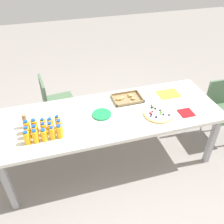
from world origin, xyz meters
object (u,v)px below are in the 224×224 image
(juice_bottle_9, at_px, (60,126))
(cardboard_tube, at_px, (25,121))
(plate_stack, at_px, (102,114))
(juice_bottle_7, at_px, (44,129))
(juice_bottle_14, at_px, (58,122))
(juice_bottle_3, at_px, (52,133))
(juice_bottle_8, at_px, (51,128))
(snack_tray, at_px, (127,99))
(chair_far_left, at_px, (54,100))
(juice_bottle_5, at_px, (27,133))
(juice_bottle_0, at_px, (27,138))
(juice_bottle_4, at_px, (60,131))
(fruit_pizza, at_px, (158,113))
(paper_folder, at_px, (168,94))
(juice_bottle_10, at_px, (27,127))
(chair_end, at_px, (223,106))
(juice_bottle_13, at_px, (50,124))
(juice_bottle_6, at_px, (35,131))
(juice_bottle_1, at_px, (35,136))
(juice_bottle_2, at_px, (44,135))
(juice_bottle_12, at_px, (43,125))
(party_table, at_px, (111,118))
(juice_bottle_11, at_px, (35,126))
(napkin_stack, at_px, (186,113))

(juice_bottle_9, xyz_separation_m, cardboard_tube, (-0.32, 0.16, 0.01))
(plate_stack, distance_m, cardboard_tube, 0.78)
(juice_bottle_7, bearing_deg, juice_bottle_14, 28.48)
(juice_bottle_7, bearing_deg, juice_bottle_3, -45.85)
(juice_bottle_8, xyz_separation_m, snack_tray, (0.90, 0.35, -0.05))
(chair_far_left, height_order, juice_bottle_8, juice_bottle_8)
(juice_bottle_5, distance_m, juice_bottle_9, 0.30)
(juice_bottle_0, height_order, juice_bottle_4, juice_bottle_4)
(juice_bottle_7, distance_m, snack_tray, 1.03)
(juice_bottle_0, bearing_deg, fruit_pizza, 2.66)
(juice_bottle_4, relative_size, paper_folder, 0.56)
(juice_bottle_10, bearing_deg, juice_bottle_8, -18.41)
(chair_end, height_order, juice_bottle_5, juice_bottle_5)
(juice_bottle_3, distance_m, juice_bottle_13, 0.15)
(juice_bottle_6, bearing_deg, juice_bottle_4, -18.18)
(juice_bottle_3, relative_size, juice_bottle_9, 1.01)
(juice_bottle_4, xyz_separation_m, fruit_pizza, (1.06, 0.06, -0.06))
(chair_far_left, xyz_separation_m, plate_stack, (0.47, -0.78, 0.24))
(juice_bottle_3, relative_size, juice_bottle_8, 1.10)
(juice_bottle_13, distance_m, cardboard_tube, 0.26)
(juice_bottle_4, bearing_deg, juice_bottle_1, -178.24)
(juice_bottle_8, xyz_separation_m, paper_folder, (1.43, 0.32, -0.06))
(chair_far_left, xyz_separation_m, paper_folder, (1.35, -0.60, 0.23))
(juice_bottle_0, distance_m, juice_bottle_2, 0.15)
(juice_bottle_8, relative_size, plate_stack, 0.65)
(juice_bottle_12, relative_size, snack_tray, 0.41)
(juice_bottle_2, height_order, juice_bottle_9, juice_bottle_9)
(chair_far_left, distance_m, juice_bottle_10, 0.95)
(juice_bottle_2, xyz_separation_m, juice_bottle_7, (0.00, 0.07, 0.01))
(juice_bottle_1, distance_m, juice_bottle_4, 0.22)
(plate_stack, bearing_deg, juice_bottle_6, -168.06)
(party_table, xyz_separation_m, juice_bottle_3, (-0.64, -0.22, 0.13))
(cardboard_tube, relative_size, paper_folder, 0.61)
(juice_bottle_4, relative_size, juice_bottle_14, 0.99)
(party_table, bearing_deg, juice_bottle_3, -161.07)
(juice_bottle_12, xyz_separation_m, paper_folder, (1.49, 0.25, -0.06))
(snack_tray, bearing_deg, fruit_pizza, -57.73)
(juice_bottle_2, bearing_deg, juice_bottle_5, 151.89)
(juice_bottle_9, xyz_separation_m, paper_folder, (1.34, 0.32, -0.07))
(juice_bottle_0, distance_m, juice_bottle_3, 0.23)
(juice_bottle_11, relative_size, paper_folder, 0.57)
(chair_end, relative_size, napkin_stack, 5.53)
(juice_bottle_7, relative_size, juice_bottle_9, 1.02)
(party_table, xyz_separation_m, juice_bottle_0, (-0.87, -0.22, 0.13))
(juice_bottle_9, xyz_separation_m, fruit_pizza, (1.05, -0.02, -0.06))
(juice_bottle_2, bearing_deg, juice_bottle_8, 49.20)
(juice_bottle_9, xyz_separation_m, juice_bottle_11, (-0.23, 0.08, 0.00))
(chair_far_left, height_order, plate_stack, chair_far_left)
(juice_bottle_7, bearing_deg, plate_stack, 13.82)
(juice_bottle_7, xyz_separation_m, plate_stack, (0.61, 0.15, -0.06))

